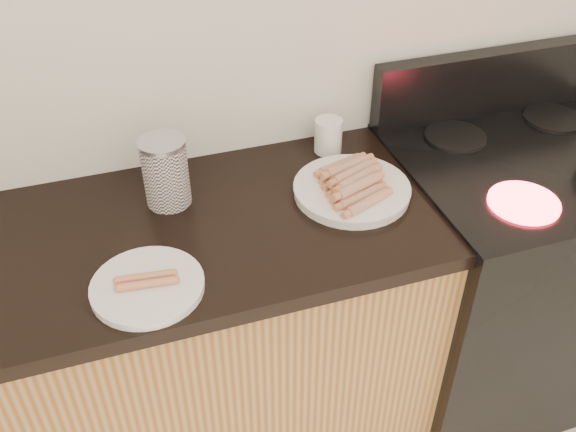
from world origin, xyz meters
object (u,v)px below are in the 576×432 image
object	(u,v)px
stove	(506,276)
side_plate	(148,286)
main_plate	(352,191)
canister	(166,172)
mug	(328,136)

from	to	relation	value
stove	side_plate	bearing A→B (deg)	-171.61
stove	main_plate	distance (m)	0.72
canister	mug	world-z (taller)	canister
main_plate	side_plate	world-z (taller)	main_plate
canister	stove	bearing A→B (deg)	-7.80
stove	side_plate	distance (m)	1.22
main_plate	side_plate	bearing A→B (deg)	-161.58
stove	side_plate	size ratio (longest dim) A/B	3.67
main_plate	canister	size ratio (longest dim) A/B	1.65
main_plate	mug	size ratio (longest dim) A/B	3.07
side_plate	canister	bearing A→B (deg)	71.54
canister	main_plate	bearing A→B (deg)	-14.51
side_plate	mug	xyz separation A→B (m)	(0.58, 0.41, 0.04)
main_plate	mug	world-z (taller)	mug
mug	main_plate	bearing A→B (deg)	-94.64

